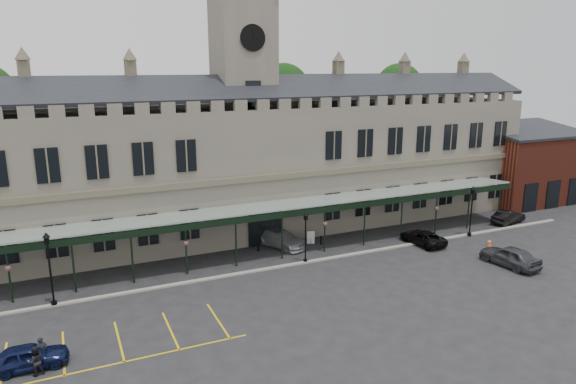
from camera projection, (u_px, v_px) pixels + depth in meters
name	position (u px, v px, depth m)	size (l,w,h in m)	color
ground	(323.00, 292.00, 36.47)	(140.00, 140.00, 0.00)	black
station_building	(246.00, 165.00, 49.01)	(60.00, 10.36, 17.30)	#625C51
clock_tower	(244.00, 94.00, 47.50)	(5.60, 5.60, 24.80)	#625C51
canopy	(281.00, 230.00, 42.51)	(50.00, 4.10, 4.30)	#8C9E93
brick_annex	(526.00, 166.00, 60.51)	(12.40, 8.36, 9.23)	maroon
kerb	(291.00, 265.00, 41.33)	(60.00, 0.40, 0.12)	gray
parking_markings	(120.00, 345.00, 29.56)	(16.00, 6.00, 0.01)	gold
tree_behind_mid	(284.00, 91.00, 58.73)	(6.00, 6.00, 16.00)	#332314
tree_behind_right	(399.00, 89.00, 65.11)	(6.00, 6.00, 16.00)	#332314
lamp_post_left	(49.00, 263.00, 33.66)	(0.49, 0.49, 5.19)	black
lamp_post_mid	(306.00, 233.00, 41.35)	(0.41, 0.41, 4.31)	black
lamp_post_right	(472.00, 207.00, 47.83)	(0.46, 0.46, 4.86)	black
traffic_cone	(489.00, 242.00, 45.86)	(0.39, 0.39, 0.62)	#FB4A07
sign_board	(311.00, 238.00, 46.29)	(0.66, 0.27, 1.18)	black
bollard_left	(258.00, 247.00, 44.43)	(0.15, 0.15, 0.85)	black
bollard_right	(321.00, 240.00, 46.09)	(0.15, 0.15, 0.82)	black
car_left_a	(28.00, 357.00, 27.14)	(1.61, 3.99, 1.36)	#0C1337
car_taxi	(280.00, 238.00, 45.54)	(2.12, 5.21, 1.51)	#9C9EA4
car_van	(423.00, 237.00, 46.20)	(2.10, 4.56, 1.27)	black
car_right_a	(510.00, 256.00, 41.10)	(1.95, 4.86, 1.66)	#34363B
car_right_b	(508.00, 217.00, 52.25)	(1.45, 4.15, 1.37)	black
person_a	(42.00, 351.00, 27.54)	(0.57, 0.37, 1.55)	black
person_b	(35.00, 361.00, 26.52)	(0.79, 0.61, 1.62)	black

